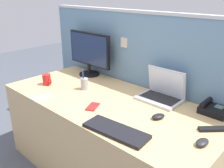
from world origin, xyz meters
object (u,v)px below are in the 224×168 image
object	(u,v)px
desk_phone	(214,109)
computer_mouse_left_hand	(158,116)
keyboard_main	(116,131)
cell_phone_white_slab	(42,97)
coffee_mug	(47,80)
laptop	(162,92)
pen_cup	(84,84)
cell_phone_red_case	(93,107)
desktop_monitor	(89,52)
tv_remote	(212,129)
computer_mouse_right_hand	(202,142)

from	to	relation	value
desk_phone	computer_mouse_left_hand	xyz separation A→B (m)	(-0.24, -0.33, -0.01)
keyboard_main	cell_phone_white_slab	xyz separation A→B (m)	(-0.78, -0.03, -0.01)
desk_phone	cell_phone_white_slab	distance (m)	1.31
cell_phone_white_slab	coffee_mug	xyz separation A→B (m)	(-0.22, 0.20, 0.04)
laptop	coffee_mug	bearing A→B (deg)	-154.55
pen_cup	cell_phone_red_case	size ratio (longest dim) A/B	1.41
laptop	pen_cup	size ratio (longest dim) A/B	1.76
desktop_monitor	cell_phone_red_case	world-z (taller)	desktop_monitor
keyboard_main	tv_remote	xyz separation A→B (m)	(0.42, 0.42, -0.00)
laptop	computer_mouse_right_hand	size ratio (longest dim) A/B	3.31
desk_phone	tv_remote	xyz separation A→B (m)	(0.09, -0.23, -0.02)
laptop	computer_mouse_right_hand	xyz separation A→B (m)	(0.50, -0.38, -0.05)
cell_phone_red_case	tv_remote	bearing A→B (deg)	-5.27
desk_phone	tv_remote	world-z (taller)	desk_phone
desk_phone	desktop_monitor	bearing A→B (deg)	-178.66
pen_cup	tv_remote	bearing A→B (deg)	5.14
computer_mouse_left_hand	cell_phone_white_slab	distance (m)	0.94
desktop_monitor	cell_phone_red_case	size ratio (longest dim) A/B	4.06
cell_phone_red_case	computer_mouse_left_hand	bearing A→B (deg)	-3.03
computer_mouse_left_hand	coffee_mug	size ratio (longest dim) A/B	0.89
desktop_monitor	tv_remote	bearing A→B (deg)	-8.51
desktop_monitor	computer_mouse_right_hand	distance (m)	1.44
computer_mouse_right_hand	coffee_mug	world-z (taller)	coffee_mug
desk_phone	cell_phone_white_slab	bearing A→B (deg)	-148.32
computer_mouse_left_hand	coffee_mug	world-z (taller)	coffee_mug
cell_phone_white_slab	keyboard_main	bearing A→B (deg)	5.08
keyboard_main	cell_phone_white_slab	size ratio (longest dim) A/B	2.70
keyboard_main	computer_mouse_left_hand	xyz separation A→B (m)	(0.10, 0.32, 0.01)
cell_phone_white_slab	computer_mouse_right_hand	bearing A→B (deg)	15.01
laptop	coffee_mug	xyz separation A→B (m)	(-0.94, -0.45, -0.01)
laptop	coffee_mug	size ratio (longest dim) A/B	2.94
tv_remote	cell_phone_red_case	bearing A→B (deg)	-115.24
tv_remote	desktop_monitor	bearing A→B (deg)	-144.04
desk_phone	keyboard_main	xyz separation A→B (m)	(-0.34, -0.66, -0.02)
desk_phone	tv_remote	distance (m)	0.25
computer_mouse_right_hand	pen_cup	distance (m)	1.11
desktop_monitor	pen_cup	xyz separation A→B (m)	(0.26, -0.30, -0.19)
desktop_monitor	computer_mouse_right_hand	xyz separation A→B (m)	(1.37, -0.39, -0.22)
desk_phone	laptop	bearing A→B (deg)	-173.89
desktop_monitor	pen_cup	bearing A→B (deg)	-48.97
desktop_monitor	coffee_mug	world-z (taller)	desktop_monitor
computer_mouse_left_hand	cell_phone_red_case	world-z (taller)	computer_mouse_left_hand
computer_mouse_right_hand	cell_phone_white_slab	bearing A→B (deg)	-162.19
computer_mouse_right_hand	tv_remote	distance (m)	0.19
cell_phone_white_slab	pen_cup	bearing A→B (deg)	74.97
cell_phone_white_slab	tv_remote	xyz separation A→B (m)	(1.20, 0.46, 0.01)
pen_cup	coffee_mug	world-z (taller)	pen_cup
desk_phone	computer_mouse_right_hand	bearing A→B (deg)	-75.83
desktop_monitor	pen_cup	distance (m)	0.44
computer_mouse_left_hand	keyboard_main	bearing A→B (deg)	-88.75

